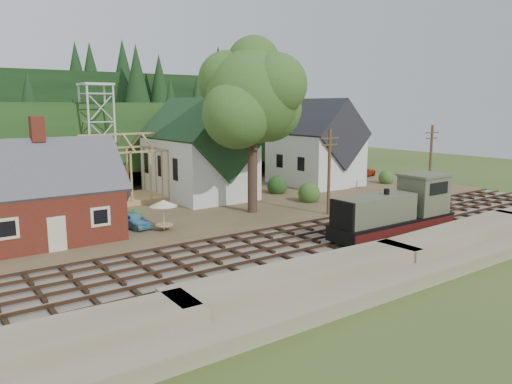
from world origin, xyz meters
TOP-DOWN VIEW (x-y plane):
  - ground at (0.00, 0.00)m, footprint 140.00×140.00m
  - embankment at (0.00, -8.50)m, footprint 64.00×5.00m
  - railroad_bed at (0.00, 0.00)m, footprint 64.00×11.00m
  - village_flat at (0.00, 18.00)m, footprint 64.00×26.00m
  - hillside at (0.00, 42.00)m, footprint 70.00×28.96m
  - ridge at (0.00, 58.00)m, footprint 80.00×20.00m
  - depot at (-16.00, 11.00)m, footprint 10.80×7.41m
  - church at (2.00, 19.68)m, footprint 8.40×15.17m
  - farmhouse at (18.00, 19.00)m, footprint 8.40×10.80m
  - timber_frame at (-6.00, 22.00)m, footprint 8.20×6.20m
  - lattice_tower at (-6.00, 28.00)m, footprint 3.20×3.20m
  - big_tree at (2.17, 10.08)m, footprint 10.90×8.40m
  - telegraph_pole_near at (7.00, 5.20)m, footprint 2.20×0.28m
  - telegraph_pole_far at (22.00, 5.20)m, footprint 2.20×0.28m
  - locomotive at (6.33, -3.00)m, footprint 11.33×2.83m
  - car_blue at (-9.28, 10.78)m, footprint 2.20×3.94m
  - car_red at (28.00, 20.11)m, footprint 5.19×3.30m
  - patio_set at (-7.66, 8.50)m, footprint 2.20×2.20m

SIDE VIEW (x-z plane):
  - ground at x=0.00m, z-range 0.00..0.00m
  - embankment at x=0.00m, z-range -0.80..0.80m
  - hillside at x=0.00m, z-range -6.37..6.37m
  - ridge at x=0.00m, z-range -6.00..6.00m
  - railroad_bed at x=0.00m, z-range 0.00..0.16m
  - village_flat at x=0.00m, z-range 0.00..0.30m
  - car_blue at x=-9.28m, z-range 0.30..1.57m
  - car_red at x=28.00m, z-range 0.30..1.63m
  - locomotive at x=6.33m, z-range -0.24..4.31m
  - patio_set at x=-7.66m, z-range 1.16..3.61m
  - depot at x=-16.00m, z-range -1.29..7.71m
  - timber_frame at x=-6.00m, z-range -0.23..6.76m
  - telegraph_pole_near at x=7.00m, z-range 0.25..8.25m
  - telegraph_pole_far at x=22.00m, z-range 0.25..8.25m
  - farmhouse at x=18.00m, z-range -0.43..10.17m
  - church at x=2.00m, z-range -1.32..11.68m
  - lattice_tower at x=-6.00m, z-range 3.97..16.10m
  - big_tree at x=2.17m, z-range 2.87..17.57m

